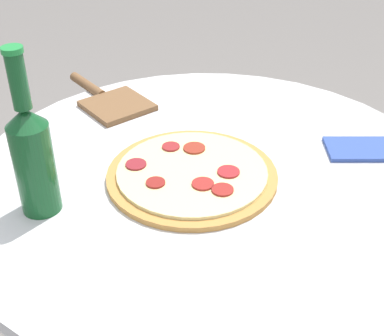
{
  "coord_description": "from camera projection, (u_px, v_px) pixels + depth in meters",
  "views": [
    {
      "loc": [
        -0.25,
        -0.75,
        1.29
      ],
      "look_at": [
        -0.04,
        -0.01,
        0.78
      ],
      "focal_mm": 50.0,
      "sensor_mm": 36.0,
      "label": 1
    }
  ],
  "objects": [
    {
      "name": "pizza",
      "position": [
        192.0,
        174.0,
        0.94
      ],
      "size": [
        0.3,
        0.3,
        0.02
      ],
      "color": "#B77F3D",
      "rests_on": "table"
    },
    {
      "name": "beer_bottle",
      "position": [
        32.0,
        155.0,
        0.81
      ],
      "size": [
        0.06,
        0.06,
        0.27
      ],
      "color": "#144C23",
      "rests_on": "table"
    },
    {
      "name": "napkin",
      "position": [
        363.0,
        149.0,
        1.01
      ],
      "size": [
        0.15,
        0.12,
        0.01
      ],
      "color": "#334C99",
      "rests_on": "table"
    },
    {
      "name": "pizza_paddle",
      "position": [
        110.0,
        100.0,
        1.18
      ],
      "size": [
        0.17,
        0.27,
        0.02
      ],
      "rotation": [
        0.0,
        0.0,
        1.97
      ],
      "color": "brown",
      "rests_on": "table"
    },
    {
      "name": "table",
      "position": [
        210.0,
        251.0,
        1.06
      ],
      "size": [
        0.88,
        0.88,
        0.76
      ],
      "color": "silver",
      "rests_on": "ground_plane"
    }
  ]
}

